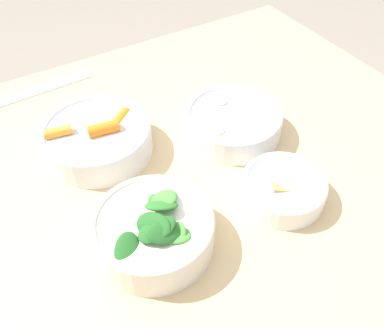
% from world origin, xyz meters
% --- Properties ---
extents(dining_table, '(1.17, 0.90, 0.78)m').
position_xyz_m(dining_table, '(0.00, 0.00, 0.66)').
color(dining_table, tan).
rests_on(dining_table, ground_plane).
extents(bowl_carrots, '(0.19, 0.19, 0.07)m').
position_xyz_m(bowl_carrots, '(-0.04, 0.14, 0.81)').
color(bowl_carrots, silver).
rests_on(bowl_carrots, dining_table).
extents(bowl_greens, '(0.17, 0.17, 0.09)m').
position_xyz_m(bowl_greens, '(-0.05, -0.08, 0.81)').
color(bowl_greens, silver).
rests_on(bowl_greens, dining_table).
extents(bowl_beans_hotdog, '(0.18, 0.18, 0.05)m').
position_xyz_m(bowl_beans_hotdog, '(0.19, 0.06, 0.80)').
color(bowl_beans_hotdog, silver).
rests_on(bowl_beans_hotdog, dining_table).
extents(bowl_cookies, '(0.13, 0.13, 0.04)m').
position_xyz_m(bowl_cookies, '(0.17, -0.11, 0.80)').
color(bowl_cookies, white).
rests_on(bowl_cookies, dining_table).
extents(ruler, '(0.27, 0.04, 0.00)m').
position_xyz_m(ruler, '(-0.10, 0.38, 0.78)').
color(ruler, silver).
rests_on(ruler, dining_table).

